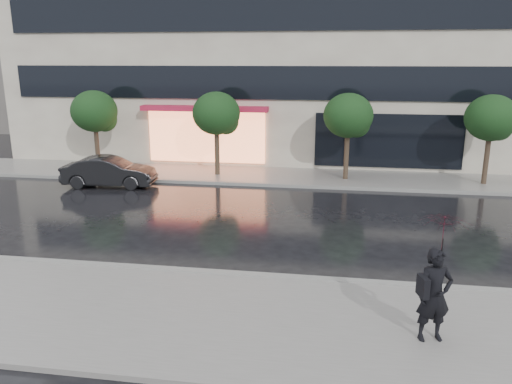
# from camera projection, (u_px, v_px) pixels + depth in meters

# --- Properties ---
(ground) EXTENTS (120.00, 120.00, 0.00)m
(ground) POSITION_uv_depth(u_px,v_px,m) (241.00, 262.00, 13.77)
(ground) COLOR black
(ground) RESTS_ON ground
(sidewalk_near) EXTENTS (60.00, 4.50, 0.12)m
(sidewalk_near) POSITION_uv_depth(u_px,v_px,m) (214.00, 319.00, 10.65)
(sidewalk_near) COLOR slate
(sidewalk_near) RESTS_ON ground
(sidewalk_far) EXTENTS (60.00, 3.50, 0.12)m
(sidewalk_far) POSITION_uv_depth(u_px,v_px,m) (281.00, 176.00, 23.54)
(sidewalk_far) COLOR slate
(sidewalk_far) RESTS_ON ground
(curb_near) EXTENTS (60.00, 0.25, 0.14)m
(curb_near) POSITION_uv_depth(u_px,v_px,m) (234.00, 275.00, 12.80)
(curb_near) COLOR gray
(curb_near) RESTS_ON ground
(curb_far) EXTENTS (60.00, 0.25, 0.14)m
(curb_far) POSITION_uv_depth(u_px,v_px,m) (276.00, 185.00, 21.87)
(curb_far) COLOR gray
(curb_far) RESTS_ON ground
(tree_far_west) EXTENTS (2.20, 2.20, 3.99)m
(tree_far_west) POSITION_uv_depth(u_px,v_px,m) (96.00, 113.00, 23.92)
(tree_far_west) COLOR #33261C
(tree_far_west) RESTS_ON ground
(tree_mid_west) EXTENTS (2.20, 2.20, 3.99)m
(tree_mid_west) POSITION_uv_depth(u_px,v_px,m) (218.00, 115.00, 23.02)
(tree_mid_west) COLOR #33261C
(tree_mid_west) RESTS_ON ground
(tree_mid_east) EXTENTS (2.20, 2.20, 3.99)m
(tree_mid_east) POSITION_uv_depth(u_px,v_px,m) (350.00, 117.00, 22.13)
(tree_mid_east) COLOR #33261C
(tree_mid_east) RESTS_ON ground
(tree_far_east) EXTENTS (2.20, 2.20, 3.99)m
(tree_far_east) POSITION_uv_depth(u_px,v_px,m) (492.00, 120.00, 21.24)
(tree_far_east) COLOR #33261C
(tree_far_east) RESTS_ON ground
(parked_car) EXTENTS (4.09, 1.73, 1.31)m
(parked_car) POSITION_uv_depth(u_px,v_px,m) (109.00, 172.00, 21.77)
(parked_car) COLOR black
(parked_car) RESTS_ON ground
(pedestrian_with_umbrella) EXTENTS (1.16, 1.17, 2.55)m
(pedestrian_with_umbrella) POSITION_uv_depth(u_px,v_px,m) (439.00, 262.00, 9.37)
(pedestrian_with_umbrella) COLOR black
(pedestrian_with_umbrella) RESTS_ON sidewalk_near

